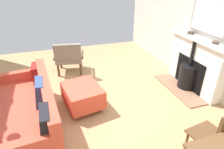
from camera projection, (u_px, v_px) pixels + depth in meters
name	position (u px, v px, depth m)	size (l,w,h in m)	color
ground_plane	(87.00, 102.00, 3.60)	(4.80, 6.40, 0.01)	tan
wall_left	(207.00, 19.00, 3.62)	(0.12, 6.40, 2.77)	beige
fireplace	(193.00, 67.00, 3.87)	(0.63, 1.45, 1.08)	#93664C
mirror_over_mantel	(211.00, 11.00, 3.39)	(0.04, 0.89, 0.87)	gray
mantel_bowl_near	(191.00, 32.00, 3.84)	(0.14, 0.14, 0.05)	#47382D
mantel_bowl_far	(216.00, 42.00, 3.29)	(0.12, 0.12, 0.04)	#47382D
sofa	(29.00, 110.00, 2.86)	(1.01, 1.99, 0.77)	#B2B2B7
ottoman	(83.00, 95.00, 3.37)	(0.71, 0.81, 0.42)	#B2B2B7
armchair_accent	(69.00, 57.00, 4.47)	(0.77, 0.70, 0.80)	#4C3321
dining_chair_near_fireplace	(218.00, 136.00, 2.13)	(0.45, 0.45, 0.91)	brown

